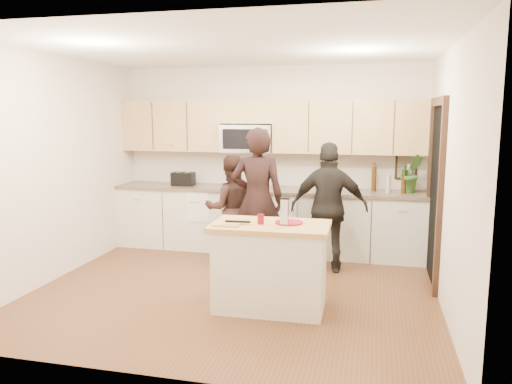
% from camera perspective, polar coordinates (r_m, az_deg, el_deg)
% --- Properties ---
extents(floor, '(4.50, 4.50, 0.00)m').
position_cam_1_polar(floor, '(5.87, -2.39, -11.08)').
color(floor, brown).
rests_on(floor, ground).
extents(room_shell, '(4.52, 4.02, 2.71)m').
position_cam_1_polar(room_shell, '(5.52, -2.50, 6.03)').
color(room_shell, beige).
rests_on(room_shell, ground).
extents(back_cabinetry, '(4.50, 0.66, 0.94)m').
position_cam_1_polar(back_cabinetry, '(7.32, 1.19, -3.19)').
color(back_cabinetry, silver).
rests_on(back_cabinetry, ground).
extents(upper_cabinetry, '(4.50, 0.33, 0.75)m').
position_cam_1_polar(upper_cabinetry, '(7.29, 1.73, 7.63)').
color(upper_cabinetry, tan).
rests_on(upper_cabinetry, ground).
extents(microwave, '(0.76, 0.41, 0.40)m').
position_cam_1_polar(microwave, '(7.34, -0.97, 6.13)').
color(microwave, silver).
rests_on(microwave, ground).
extents(doorway, '(0.06, 1.25, 2.20)m').
position_cam_1_polar(doorway, '(6.30, 19.83, 0.64)').
color(doorway, black).
rests_on(doorway, ground).
extents(framed_picture, '(0.30, 0.03, 0.38)m').
position_cam_1_polar(framed_picture, '(7.34, 16.79, 2.86)').
color(framed_picture, black).
rests_on(framed_picture, ground).
extents(dish_towel, '(0.34, 0.60, 0.48)m').
position_cam_1_polar(dish_towel, '(7.34, -6.38, -0.59)').
color(dish_towel, white).
rests_on(dish_towel, ground).
extents(island, '(1.22, 0.73, 0.90)m').
position_cam_1_polar(island, '(5.21, 1.65, -8.44)').
color(island, silver).
rests_on(island, ground).
extents(red_plate, '(0.29, 0.29, 0.02)m').
position_cam_1_polar(red_plate, '(5.13, 3.79, -3.49)').
color(red_plate, maroon).
rests_on(red_plate, island).
extents(box_grater, '(0.09, 0.07, 0.27)m').
position_cam_1_polar(box_grater, '(5.00, 3.29, -2.11)').
color(box_grater, silver).
rests_on(box_grater, red_plate).
extents(drink_glass, '(0.07, 0.07, 0.10)m').
position_cam_1_polar(drink_glass, '(5.07, 0.54, -3.11)').
color(drink_glass, maroon).
rests_on(drink_glass, island).
extents(cutting_board, '(0.28, 0.21, 0.02)m').
position_cam_1_polar(cutting_board, '(5.04, -3.30, -3.70)').
color(cutting_board, tan).
rests_on(cutting_board, island).
extents(tongs, '(0.26, 0.03, 0.02)m').
position_cam_1_polar(tongs, '(5.07, -2.10, -3.40)').
color(tongs, black).
rests_on(tongs, cutting_board).
extents(knife, '(0.18, 0.03, 0.01)m').
position_cam_1_polar(knife, '(4.98, -2.94, -3.70)').
color(knife, silver).
rests_on(knife, cutting_board).
extents(toaster, '(0.32, 0.21, 0.20)m').
position_cam_1_polar(toaster, '(7.58, -8.32, 1.49)').
color(toaster, black).
rests_on(toaster, back_cabinetry).
extents(bottle_cluster, '(0.54, 0.29, 0.40)m').
position_cam_1_polar(bottle_cluster, '(7.11, 15.85, 1.41)').
color(bottle_cluster, '#3C230A').
rests_on(bottle_cluster, back_cabinetry).
extents(orchid, '(0.35, 0.31, 0.54)m').
position_cam_1_polar(orchid, '(7.09, 17.36, 2.08)').
color(orchid, '#39692A').
rests_on(orchid, back_cabinetry).
extents(woman_left, '(0.72, 0.51, 1.85)m').
position_cam_1_polar(woman_left, '(6.28, 0.16, -1.01)').
color(woman_left, black).
rests_on(woman_left, ground).
extents(woman_center, '(0.86, 0.78, 1.46)m').
position_cam_1_polar(woman_center, '(6.83, -2.90, -1.87)').
color(woman_center, black).
rests_on(woman_center, ground).
extents(woman_right, '(1.00, 0.47, 1.66)m').
position_cam_1_polar(woman_right, '(6.40, 8.36, -1.79)').
color(woman_right, black).
rests_on(woman_right, ground).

